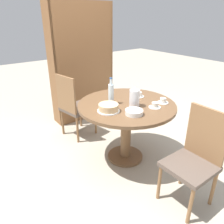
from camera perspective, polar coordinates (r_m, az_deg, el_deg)
The scene contains 12 objects.
ground_plane at distance 2.95m, azimuth 3.44°, elevation -11.59°, with size 14.00×14.00×0.00m, color #B2A893.
dining_table at distance 2.64m, azimuth 3.77°, elevation -0.81°, with size 1.16×1.16×0.76m.
chair_a at distance 2.22m, azimuth 20.84°, elevation -11.06°, with size 0.42×0.42×0.96m.
chair_b at distance 3.25m, azimuth -9.84°, elevation 1.71°, with size 0.49×0.49×0.96m.
bookshelf at distance 3.78m, azimuth -7.77°, elevation 11.67°, with size 1.08×0.28×1.91m.
coffee_pot at distance 2.47m, azimuth 5.88°, elevation 3.78°, with size 0.12×0.12×0.23m.
water_bottle at distance 2.53m, azimuth -0.25°, elevation 4.89°, with size 0.06×0.06×0.31m.
cake_main at distance 2.35m, azimuth -0.92°, elevation 1.10°, with size 0.25×0.25×0.08m.
cup_a at distance 2.81m, azimuth 7.06°, elevation 4.47°, with size 0.13×0.13×0.06m.
cup_b at distance 2.50m, azimuth 11.11°, elevation 1.66°, with size 0.13×0.13×0.06m.
cup_c at distance 2.65m, azimuth 13.15°, elevation 2.81°, with size 0.13×0.13×0.06m.
plate_stack at distance 2.30m, azimuth 5.79°, elevation -0.03°, with size 0.19×0.19×0.05m.
Camera 1 is at (-1.57, -1.80, 1.73)m, focal length 35.00 mm.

